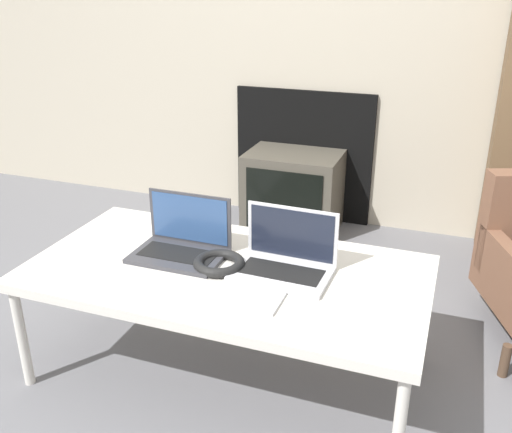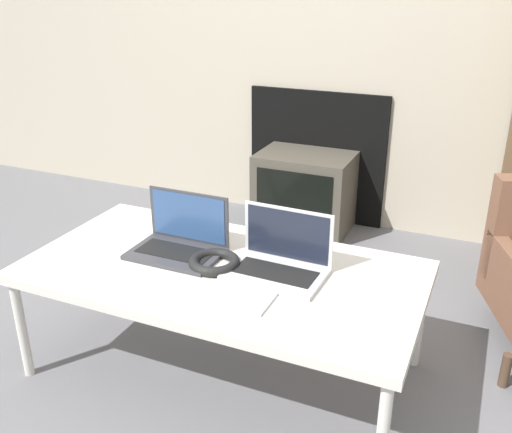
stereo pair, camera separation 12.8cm
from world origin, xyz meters
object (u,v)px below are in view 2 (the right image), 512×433
object	(u,v)px
headphones	(214,262)
phone	(260,302)
laptop_left	(180,240)
tv	(304,192)
laptop_right	(280,260)

from	to	relation	value
headphones	phone	distance (m)	0.29
laptop_left	headphones	world-z (taller)	laptop_left
laptop_left	tv	world-z (taller)	laptop_left
laptop_left	phone	size ratio (longest dim) A/B	2.21
laptop_left	headphones	bearing A→B (deg)	-18.69
laptop_left	tv	bearing A→B (deg)	88.64
laptop_left	phone	bearing A→B (deg)	-27.39
headphones	tv	distance (m)	1.39
phone	tv	world-z (taller)	tv
laptop_right	phone	xyz separation A→B (m)	(0.02, -0.22, -0.04)
laptop_left	tv	size ratio (longest dim) A/B	0.62
headphones	laptop_right	bearing A→B (deg)	14.71
laptop_left	laptop_right	xyz separation A→B (m)	(0.39, -0.00, 0.00)
tv	headphones	bearing A→B (deg)	-84.38
laptop_right	phone	bearing A→B (deg)	-83.76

